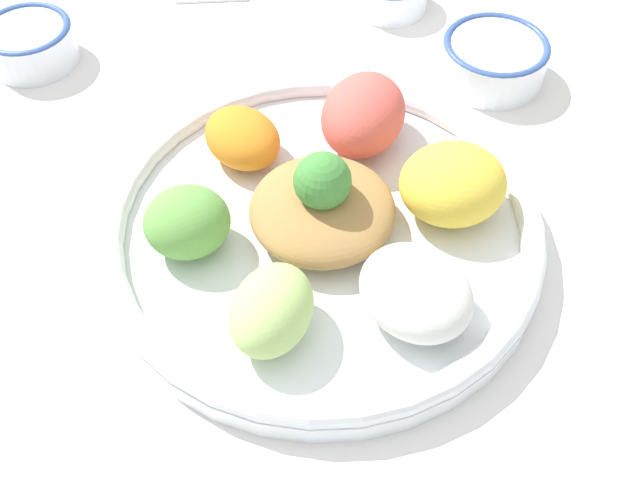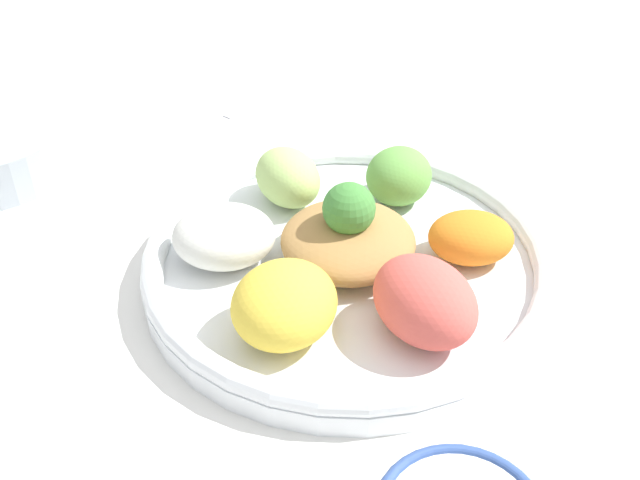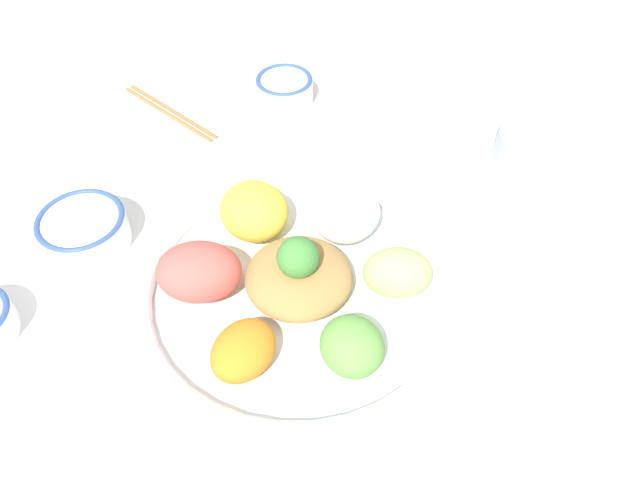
{
  "view_description": "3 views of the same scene",
  "coord_description": "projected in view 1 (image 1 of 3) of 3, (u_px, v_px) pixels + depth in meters",
  "views": [
    {
      "loc": [
        0.27,
        -0.29,
        0.5
      ],
      "look_at": [
        0.07,
        -0.02,
        0.07
      ],
      "focal_mm": 42.0,
      "sensor_mm": 36.0,
      "label": 1
    },
    {
      "loc": [
        0.19,
        0.53,
        0.43
      ],
      "look_at": [
        0.07,
        0.04,
        0.05
      ],
      "focal_mm": 42.0,
      "sensor_mm": 36.0,
      "label": 2
    },
    {
      "loc": [
        -0.37,
        -0.12,
        0.58
      ],
      "look_at": [
        0.07,
        0.01,
        0.07
      ],
      "focal_mm": 35.0,
      "sensor_mm": 36.0,
      "label": 3
    }
  ],
  "objects": [
    {
      "name": "sauce_bowl_dark",
      "position": [
        30.0,
        42.0,
        0.77
      ],
      "size": [
        0.09,
        0.09,
        0.04
      ],
      "color": "white",
      "rests_on": "ground_plane"
    },
    {
      "name": "salad_platter",
      "position": [
        328.0,
        219.0,
        0.62
      ],
      "size": [
        0.36,
        0.36,
        0.1
      ],
      "color": "white",
      "rests_on": "ground_plane"
    },
    {
      "name": "ground_plane",
      "position": [
        268.0,
        240.0,
        0.64
      ],
      "size": [
        2.4,
        2.4,
        0.0
      ],
      "primitive_type": "plane",
      "color": "white"
    },
    {
      "name": "rice_bowl_blue",
      "position": [
        494.0,
        58.0,
        0.75
      ],
      "size": [
        0.11,
        0.11,
        0.04
      ],
      "color": "white",
      "rests_on": "ground_plane"
    }
  ]
}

